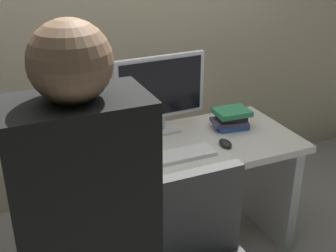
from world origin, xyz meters
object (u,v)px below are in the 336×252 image
Objects in this scene: mouse at (225,143)px; monitor at (161,90)px; cup_by_monitor at (64,149)px; book_stack at (231,118)px; keyboard at (175,156)px; cup_near_keyboard at (100,165)px; desk at (164,182)px.

monitor is at bearing 128.44° from mouse.
book_stack is (0.98, -0.03, 0.01)m from cup_by_monitor.
cup_near_keyboard is at bearing -179.07° from keyboard.
keyboard is 4.37× the size of cup_near_keyboard.
cup_near_keyboard is at bearing -160.97° from desk.
cup_near_keyboard is at bearing -62.57° from cup_by_monitor.
monitor is 0.47m from mouse.
book_stack reaches higher than keyboard.
desk is at bearing -170.35° from book_stack.
monitor is at bearing 80.39° from keyboard.
mouse is (0.31, 0.01, 0.01)m from keyboard.
cup_by_monitor is 0.42× the size of book_stack.
monitor is 1.26× the size of keyboard.
cup_by_monitor is at bearing 165.03° from mouse.
keyboard is 0.40m from cup_near_keyboard.
mouse is at bearing 2.85° from keyboard.
monitor is 0.46m from book_stack.
keyboard is 0.58m from cup_by_monitor.
book_stack is at bearing 14.05° from cup_near_keyboard.
monitor is at bearing 9.01° from cup_by_monitor.
keyboard is 0.31m from mouse.
keyboard is at bearing -99.88° from monitor.
monitor reaches higher than desk.
cup_near_keyboard is (-0.40, -0.00, 0.04)m from keyboard.
cup_near_keyboard is 0.89m from book_stack.
book_stack reaches higher than cup_near_keyboard.
desk is 0.26m from keyboard.
cup_by_monitor is at bearing 156.04° from keyboard.
cup_near_keyboard is 0.27m from cup_by_monitor.
mouse is at bearing 1.49° from cup_near_keyboard.
desk is 0.52m from monitor.
book_stack is (0.46, 0.21, 0.05)m from keyboard.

